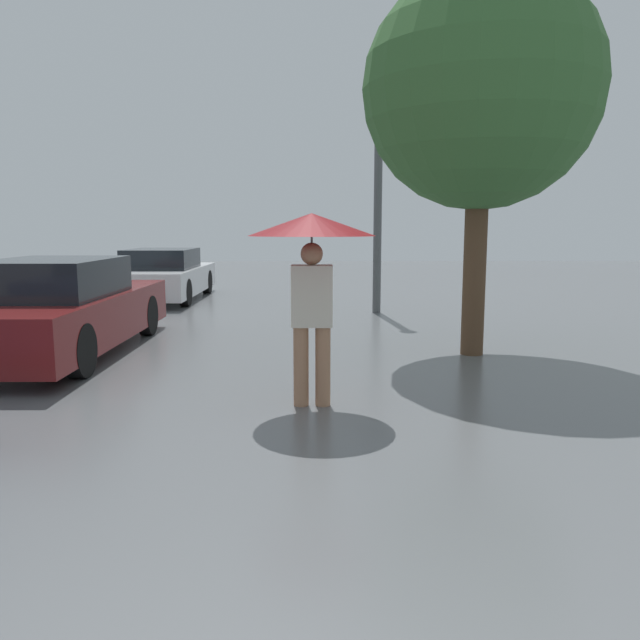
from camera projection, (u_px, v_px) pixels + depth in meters
pedestrian at (312, 247)px, 5.67m from camera, size 1.17×1.17×1.79m
parked_car_middle at (60, 310)px, 8.20m from camera, size 1.68×4.50×1.26m
parked_car_farthest at (164, 276)px, 14.36m from camera, size 1.67×4.20×1.17m
tree at (481, 91)px, 7.76m from camera, size 2.97×2.97×4.85m
street_lamp at (378, 178)px, 11.84m from camera, size 0.28×0.28×4.66m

